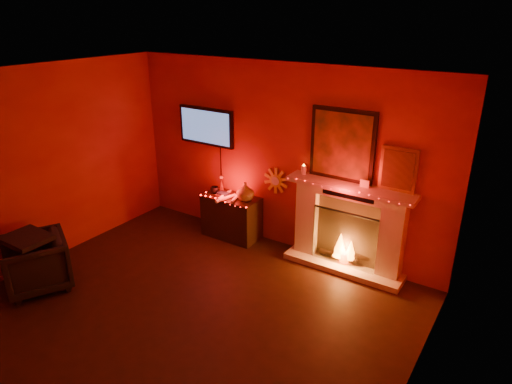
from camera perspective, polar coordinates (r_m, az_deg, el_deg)
room at (r=4.72m, az=-12.58°, el=-3.61°), size 5.00×5.00×5.00m
fireplace at (r=6.24m, az=11.44°, el=-3.33°), size 1.72×0.40×2.18m
tv at (r=7.16m, az=-6.23°, el=8.13°), size 1.00×0.07×1.24m
sunburst_clock at (r=6.69m, az=2.48°, el=1.42°), size 0.40×0.03×0.40m
console_table at (r=7.08m, az=-3.00°, el=-2.79°), size 0.88×0.55×0.95m
armchair at (r=6.48m, az=-25.81°, el=-8.02°), size 1.01×1.02×0.70m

